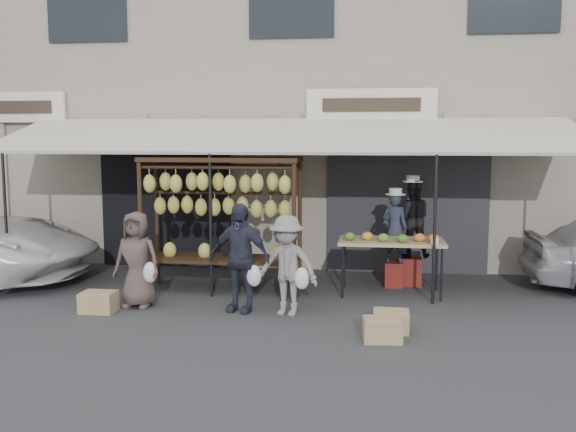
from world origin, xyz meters
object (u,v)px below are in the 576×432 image
customer_left (137,260)px  crate_far (98,302)px  customer_mid (240,257)px  crate_near_b (391,321)px  banana_rack (221,198)px  produce_table (392,242)px  customer_right (287,265)px  vendor_left (395,228)px  vendor_right (412,219)px  crate_near_a (382,330)px

customer_left → crate_far: bearing=-139.0°
customer_mid → crate_near_b: customer_mid is taller
banana_rack → produce_table: size_ratio=1.53×
banana_rack → produce_table: (2.78, 0.19, -0.70)m
produce_table → customer_right: customer_right is taller
customer_left → produce_table: bearing=22.9°
vendor_left → produce_table: bearing=102.9°
crate_near_b → crate_far: (-4.25, 0.41, 0.01)m
banana_rack → vendor_right: size_ratio=1.94×
crate_near_b → crate_near_a: bearing=-105.9°
vendor_left → banana_rack: bearing=34.2°
vendor_left → customer_left: 4.31m
customer_right → crate_far: 2.84m
banana_rack → vendor_left: (2.84, 0.76, -0.55)m
vendor_right → customer_mid: vendor_right is taller
vendor_right → customer_mid: size_ratio=0.83×
vendor_right → customer_right: size_ratio=0.92×
vendor_left → customer_right: size_ratio=0.83×
crate_far → customer_left: bearing=36.5°
vendor_left → customer_left: (-3.88, -1.85, -0.30)m
crate_near_a → vendor_right: bearing=80.6°
customer_right → banana_rack: bearing=150.2°
produce_table → customer_mid: 2.59m
customer_mid → crate_near_b: (2.19, -0.73, -0.66)m
banana_rack → vendor_right: bearing=16.4°
banana_rack → crate_near_b: banana_rack is taller
produce_table → customer_mid: size_ratio=1.06×
customer_left → crate_near_b: bearing=-6.8°
produce_table → customer_mid: bearing=-149.9°
vendor_left → crate_near_b: 2.76m
vendor_right → customer_mid: (-2.60, -2.04, -0.36)m
produce_table → customer_left: 4.03m
vendor_left → customer_right: bearing=70.3°
vendor_left → crate_far: (-4.36, -2.20, -0.88)m
vendor_right → customer_left: bearing=24.7°
customer_left → customer_mid: 1.59m
customer_mid → crate_near_b: size_ratio=3.43×
crate_near_a → produce_table: bearing=86.1°
produce_table → customer_right: (-1.52, -1.39, -0.15)m
vendor_right → crate_near_b: vendor_right is taller
customer_left → crate_far: size_ratio=2.95×
banana_rack → customer_right: 1.94m
customer_left → crate_near_a: bearing=-13.2°
banana_rack → crate_near_a: banana_rack is taller
vendor_right → crate_near_b: size_ratio=2.85×
vendor_right → customer_right: (-1.88, -2.13, -0.44)m
vendor_right → crate_near_a: 3.38m
crate_near_b → produce_table: bearing=88.6°
produce_table → customer_right: 2.07m
customer_left → customer_mid: (1.58, -0.03, 0.08)m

